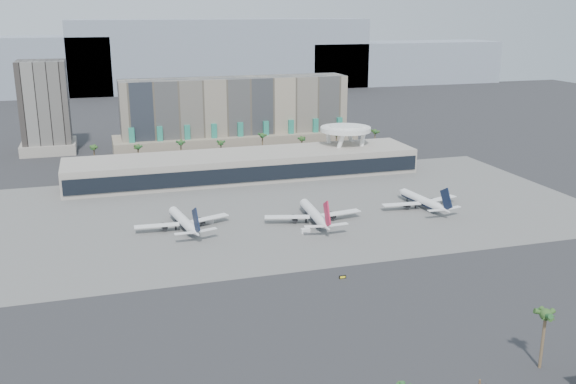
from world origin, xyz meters
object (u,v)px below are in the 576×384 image
object	(u,v)px
airliner_left	(184,221)
taxiway_sign	(343,277)
airliner_centre	(314,214)
service_vehicle_b	(305,231)
service_vehicle_a	(208,221)
airliner_right	(422,201)

from	to	relation	value
airliner_left	taxiway_sign	world-z (taller)	airliner_left
taxiway_sign	airliner_centre	bearing A→B (deg)	81.37
airliner_centre	taxiway_sign	world-z (taller)	airliner_centre
service_vehicle_b	airliner_left	bearing A→B (deg)	160.45
airliner_left	service_vehicle_a	xyz separation A→B (m)	(10.00, 4.41, -2.29)
taxiway_sign	airliner_left	bearing A→B (deg)	125.01
airliner_centre	service_vehicle_a	distance (m)	40.94
airliner_left	service_vehicle_b	bearing A→B (deg)	-30.61
service_vehicle_b	service_vehicle_a	bearing A→B (deg)	148.83
airliner_left	service_vehicle_a	size ratio (longest dim) A/B	9.19
airliner_right	service_vehicle_b	bearing A→B (deg)	-171.62
airliner_left	taxiway_sign	xyz separation A→B (m)	(40.17, -59.87, -2.78)
airliner_left	service_vehicle_b	distance (m)	45.72
service_vehicle_a	airliner_centre	bearing A→B (deg)	1.95
service_vehicle_b	taxiway_sign	world-z (taller)	service_vehicle_b
airliner_right	service_vehicle_a	distance (m)	88.62
airliner_left	airliner_centre	size ratio (longest dim) A/B	0.94
airliner_right	service_vehicle_b	distance (m)	58.11
airliner_left	service_vehicle_b	size ratio (longest dim) A/B	11.58
service_vehicle_a	taxiway_sign	xyz separation A→B (m)	(30.17, -64.27, -0.49)
airliner_centre	taxiway_sign	xyz separation A→B (m)	(-9.16, -53.19, -2.96)
airliner_centre	service_vehicle_a	size ratio (longest dim) A/B	9.76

